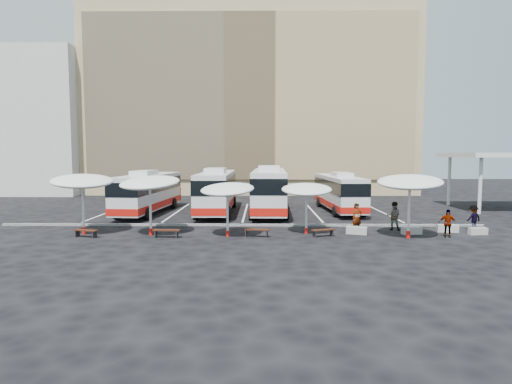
{
  "coord_description": "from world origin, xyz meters",
  "views": [
    {
      "loc": [
        1.37,
        -29.37,
        5.03
      ],
      "look_at": [
        1.0,
        3.0,
        2.2
      ],
      "focal_mm": 30.0,
      "sensor_mm": 36.0,
      "label": 1
    }
  ],
  "objects_px": {
    "bus_2": "(269,189)",
    "passenger_3": "(473,218)",
    "sunshade_0": "(82,181)",
    "wood_bench_1": "(166,231)",
    "bus_0": "(149,191)",
    "sunshade_1": "(150,183)",
    "passenger_0": "(357,218)",
    "bus_3": "(339,191)",
    "wood_bench_2": "(257,231)",
    "bus_1": "(217,190)",
    "sunshade_4": "(410,182)",
    "conc_bench_3": "(478,231)",
    "conc_bench_0": "(357,230)",
    "conc_bench_1": "(412,231)",
    "passenger_1": "(394,216)",
    "wood_bench_3": "(323,231)",
    "sunshade_2": "(227,190)",
    "conc_bench_2": "(448,228)",
    "wood_bench_0": "(86,232)",
    "passenger_2": "(448,223)",
    "sunshade_3": "(307,190)"
  },
  "relations": [
    {
      "from": "sunshade_2",
      "to": "conc_bench_3",
      "type": "height_order",
      "value": "sunshade_2"
    },
    {
      "from": "bus_0",
      "to": "wood_bench_1",
      "type": "relative_size",
      "value": 7.16
    },
    {
      "from": "bus_1",
      "to": "bus_2",
      "type": "relative_size",
      "value": 0.95
    },
    {
      "from": "bus_1",
      "to": "sunshade_1",
      "type": "height_order",
      "value": "bus_1"
    },
    {
      "from": "sunshade_0",
      "to": "sunshade_4",
      "type": "relative_size",
      "value": 1.02
    },
    {
      "from": "wood_bench_1",
      "to": "passenger_0",
      "type": "distance_m",
      "value": 12.12
    },
    {
      "from": "passenger_0",
      "to": "sunshade_4",
      "type": "bearing_deg",
      "value": -53.58
    },
    {
      "from": "bus_1",
      "to": "conc_bench_2",
      "type": "bearing_deg",
      "value": -30.36
    },
    {
      "from": "sunshade_3",
      "to": "passenger_3",
      "type": "bearing_deg",
      "value": 6.13
    },
    {
      "from": "bus_1",
      "to": "wood_bench_2",
      "type": "bearing_deg",
      "value": -72.43
    },
    {
      "from": "passenger_2",
      "to": "passenger_3",
      "type": "height_order",
      "value": "passenger_2"
    },
    {
      "from": "bus_1",
      "to": "bus_2",
      "type": "distance_m",
      "value": 4.55
    },
    {
      "from": "conc_bench_0",
      "to": "conc_bench_1",
      "type": "xyz_separation_m",
      "value": [
        3.48,
        0.01,
        -0.01
      ]
    },
    {
      "from": "passenger_0",
      "to": "bus_3",
      "type": "bearing_deg",
      "value": 66.87
    },
    {
      "from": "bus_0",
      "to": "passenger_1",
      "type": "bearing_deg",
      "value": -19.26
    },
    {
      "from": "sunshade_1",
      "to": "conc_bench_3",
      "type": "bearing_deg",
      "value": 1.17
    },
    {
      "from": "bus_1",
      "to": "sunshade_1",
      "type": "distance_m",
      "value": 11.07
    },
    {
      "from": "bus_3",
      "to": "conc_bench_3",
      "type": "distance_m",
      "value": 13.12
    },
    {
      "from": "bus_0",
      "to": "sunshade_3",
      "type": "bearing_deg",
      "value": -32.64
    },
    {
      "from": "wood_bench_2",
      "to": "sunshade_1",
      "type": "bearing_deg",
      "value": 175.5
    },
    {
      "from": "bus_3",
      "to": "sunshade_2",
      "type": "height_order",
      "value": "bus_3"
    },
    {
      "from": "sunshade_0",
      "to": "conc_bench_2",
      "type": "bearing_deg",
      "value": 2.27
    },
    {
      "from": "bus_2",
      "to": "passenger_3",
      "type": "height_order",
      "value": "bus_2"
    },
    {
      "from": "bus_0",
      "to": "passenger_1",
      "type": "xyz_separation_m",
      "value": [
        18.57,
        -8.2,
        -0.94
      ]
    },
    {
      "from": "bus_2",
      "to": "sunshade_1",
      "type": "relative_size",
      "value": 2.81
    },
    {
      "from": "bus_1",
      "to": "wood_bench_3",
      "type": "distance_m",
      "value": 13.46
    },
    {
      "from": "sunshade_1",
      "to": "wood_bench_0",
      "type": "height_order",
      "value": "sunshade_1"
    },
    {
      "from": "passenger_1",
      "to": "sunshade_0",
      "type": "bearing_deg",
      "value": 24.81
    },
    {
      "from": "conc_bench_0",
      "to": "conc_bench_1",
      "type": "bearing_deg",
      "value": 0.22
    },
    {
      "from": "passenger_0",
      "to": "conc_bench_2",
      "type": "bearing_deg",
      "value": -17.28
    },
    {
      "from": "bus_3",
      "to": "passenger_2",
      "type": "height_order",
      "value": "bus_3"
    },
    {
      "from": "bus_0",
      "to": "sunshade_1",
      "type": "bearing_deg",
      "value": -70.17
    },
    {
      "from": "wood_bench_2",
      "to": "bus_1",
      "type": "bearing_deg",
      "value": 107.83
    },
    {
      "from": "sunshade_0",
      "to": "wood_bench_0",
      "type": "distance_m",
      "value": 3.25
    },
    {
      "from": "passenger_3",
      "to": "passenger_0",
      "type": "bearing_deg",
      "value": -12.67
    },
    {
      "from": "wood_bench_2",
      "to": "conc_bench_1",
      "type": "distance_m",
      "value": 9.88
    },
    {
      "from": "sunshade_2",
      "to": "bus_0",
      "type": "bearing_deg",
      "value": 125.72
    },
    {
      "from": "wood_bench_2",
      "to": "passenger_2",
      "type": "relative_size",
      "value": 0.97
    },
    {
      "from": "sunshade_0",
      "to": "sunshade_3",
      "type": "relative_size",
      "value": 1.44
    },
    {
      "from": "passenger_2",
      "to": "passenger_3",
      "type": "distance_m",
      "value": 3.51
    },
    {
      "from": "bus_0",
      "to": "wood_bench_0",
      "type": "distance_m",
      "value": 11.09
    },
    {
      "from": "bus_2",
      "to": "sunshade_4",
      "type": "height_order",
      "value": "bus_2"
    },
    {
      "from": "sunshade_0",
      "to": "wood_bench_1",
      "type": "bearing_deg",
      "value": -12.06
    },
    {
      "from": "sunshade_0",
      "to": "sunshade_4",
      "type": "xyz_separation_m",
      "value": [
        20.17,
        -1.12,
        0.03
      ]
    },
    {
      "from": "sunshade_4",
      "to": "passenger_2",
      "type": "bearing_deg",
      "value": 7.68
    },
    {
      "from": "wood_bench_2",
      "to": "passenger_1",
      "type": "bearing_deg",
      "value": 15.31
    },
    {
      "from": "wood_bench_1",
      "to": "passenger_1",
      "type": "bearing_deg",
      "value": 10.87
    },
    {
      "from": "wood_bench_0",
      "to": "sunshade_0",
      "type": "bearing_deg",
      "value": 117.41
    },
    {
      "from": "bus_3",
      "to": "wood_bench_1",
      "type": "height_order",
      "value": "bus_3"
    },
    {
      "from": "sunshade_0",
      "to": "passenger_0",
      "type": "bearing_deg",
      "value": 2.38
    }
  ]
}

